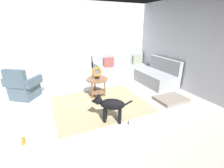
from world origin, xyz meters
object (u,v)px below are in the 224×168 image
at_px(dog, 110,105).
at_px(dog_toy_rope, 23,141).
at_px(side_table, 97,83).
at_px(dog_toy_bone, 130,122).
at_px(armchair, 23,87).
at_px(sectional_couch, 134,72).
at_px(torus_sculpture, 97,73).
at_px(dog_toy_ball, 75,104).
at_px(dog_bed_mat, 171,99).

bearing_deg(dog, dog_toy_rope, 119.37).
height_order(side_table, dog_toy_bone, side_table).
bearing_deg(side_table, dog_toy_rope, -145.66).
relative_size(armchair, side_table, 1.67).
bearing_deg(sectional_couch, torus_sculpture, -154.29).
distance_m(sectional_couch, dog_toy_rope, 4.13).
relative_size(sectional_couch, side_table, 3.75).
distance_m(sectional_couch, armchair, 3.63).
bearing_deg(armchair, torus_sculpture, 14.52).
relative_size(side_table, dog_toy_ball, 6.41).
bearing_deg(dog_toy_bone, sectional_couch, 56.73).
relative_size(side_table, dog_bed_mat, 0.75).
relative_size(dog_toy_ball, dog_toy_rope, 0.51).
bearing_deg(dog_toy_ball, dog_toy_bone, -54.43).
distance_m(dog_toy_ball, dog_toy_rope, 1.45).
xyz_separation_m(side_table, dog_toy_bone, (0.17, -1.55, -0.39)).
distance_m(dog_bed_mat, dog, 1.92).
bearing_deg(dog, dog_bed_mat, -53.77).
relative_size(armchair, dog_toy_rope, 5.41).
relative_size(torus_sculpture, dog_toy_ball, 3.48).
distance_m(torus_sculpture, dog_toy_bone, 1.70).
height_order(armchair, dog_toy_ball, armchair).
distance_m(side_table, dog_toy_bone, 1.60).
height_order(torus_sculpture, dog_toy_ball, torus_sculpture).
bearing_deg(sectional_couch, armchair, -178.45).
xyz_separation_m(armchair, dog_toy_ball, (1.19, -1.05, -0.28)).
distance_m(torus_sculpture, dog, 1.34).
distance_m(torus_sculpture, dog_toy_rope, 2.32).
height_order(sectional_couch, dog_toy_ball, sectional_couch).
bearing_deg(dog_toy_ball, dog_bed_mat, -18.09).
distance_m(armchair, dog_bed_mat, 4.08).
distance_m(dog, dog_toy_rope, 1.70).
distance_m(side_table, dog_bed_mat, 2.08).
xyz_separation_m(side_table, dog, (-0.17, -1.29, -0.04)).
xyz_separation_m(dog_bed_mat, dog_toy_rope, (-3.55, -0.14, -0.02)).
bearing_deg(dog_toy_rope, sectional_couch, 30.34).
height_order(armchair, dog_bed_mat, armchair).
height_order(dog_bed_mat, dog_toy_ball, dog_toy_ball).
bearing_deg(dog_toy_rope, torus_sculpture, 34.34).
height_order(armchair, dog_toy_rope, armchair).
relative_size(sectional_couch, torus_sculpture, 6.90).
xyz_separation_m(dog_toy_ball, dog_toy_bone, (0.88, -1.23, -0.02)).
relative_size(side_table, dog_toy_rope, 3.25).
relative_size(side_table, torus_sculpture, 1.84).
distance_m(sectional_couch, dog_toy_bone, 2.86).
bearing_deg(torus_sculpture, dog_toy_ball, -156.29).
height_order(side_table, dog, dog).
bearing_deg(armchair, dog_toy_rope, -52.25).
bearing_deg(dog_bed_mat, armchair, 153.05).
bearing_deg(dog_bed_mat, dog, -174.54).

